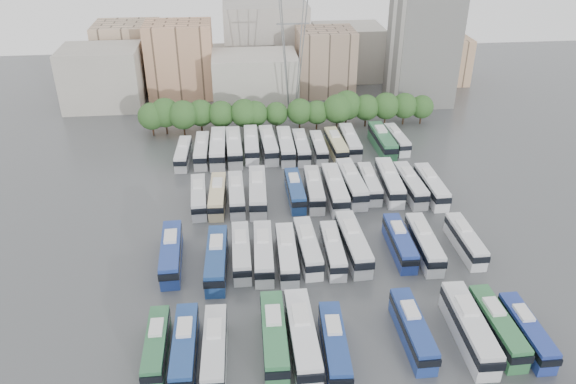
{
  "coord_description": "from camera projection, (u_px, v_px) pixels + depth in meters",
  "views": [
    {
      "loc": [
        -11.5,
        -71.19,
        47.95
      ],
      "look_at": [
        -3.25,
        8.99,
        3.0
      ],
      "focal_mm": 35.0,
      "sensor_mm": 36.0,
      "label": 1
    }
  ],
  "objects": [
    {
      "name": "bus_r0_s4",
      "position": [
        274.0,
        336.0,
        64.59
      ],
      "size": [
        3.03,
        12.75,
        3.98
      ],
      "rotation": [
        0.0,
        0.0,
        -0.02
      ],
      "color": "#307244",
      "rests_on": "ground"
    },
    {
      "name": "bus_r3_s5",
      "position": [
        268.0,
        144.0,
        111.4
      ],
      "size": [
        3.26,
        12.84,
        4.0
      ],
      "rotation": [
        0.0,
        0.0,
        0.04
      ],
      "color": "silver",
      "rests_on": "ground"
    },
    {
      "name": "bus_r2_s7",
      "position": [
        314.0,
        189.0,
        95.63
      ],
      "size": [
        3.17,
        12.27,
        3.82
      ],
      "rotation": [
        0.0,
        0.0,
        -0.04
      ],
      "color": "silver",
      "rests_on": "ground"
    },
    {
      "name": "bus_r3_s8",
      "position": [
        319.0,
        147.0,
        111.04
      ],
      "size": [
        2.46,
        10.88,
        3.41
      ],
      "rotation": [
        0.0,
        0.0,
        -0.01
      ],
      "color": "silver",
      "rests_on": "ground"
    },
    {
      "name": "bus_r2_s2",
      "position": [
        218.0,
        195.0,
        93.77
      ],
      "size": [
        3.07,
        11.78,
        3.67
      ],
      "rotation": [
        0.0,
        0.0,
        -0.04
      ],
      "color": "beige",
      "rests_on": "ground"
    },
    {
      "name": "bus_r0_s0",
      "position": [
        157.0,
        346.0,
        63.67
      ],
      "size": [
        2.37,
        10.85,
        3.41
      ],
      "rotation": [
        0.0,
        0.0,
        0.0
      ],
      "color": "#2C673F",
      "rests_on": "ground"
    },
    {
      "name": "bus_r3_s1",
      "position": [
        202.0,
        150.0,
        109.43
      ],
      "size": [
        2.86,
        12.02,
        3.75
      ],
      "rotation": [
        0.0,
        0.0,
        -0.02
      ],
      "color": "silver",
      "rests_on": "ground"
    },
    {
      "name": "bus_r2_s8",
      "position": [
        335.0,
        189.0,
        95.29
      ],
      "size": [
        3.03,
        13.34,
        4.18
      ],
      "rotation": [
        0.0,
        0.0,
        -0.01
      ],
      "color": "silver",
      "rests_on": "ground"
    },
    {
      "name": "bus_r2_s10",
      "position": [
        369.0,
        183.0,
        97.7
      ],
      "size": [
        2.73,
        11.28,
        3.52
      ],
      "rotation": [
        0.0,
        0.0,
        -0.03
      ],
      "color": "silver",
      "rests_on": "ground"
    },
    {
      "name": "bus_r2_s6",
      "position": [
        295.0,
        190.0,
        95.44
      ],
      "size": [
        2.64,
        11.56,
        3.62
      ],
      "rotation": [
        0.0,
        0.0,
        0.01
      ],
      "color": "navy",
      "rests_on": "ground"
    },
    {
      "name": "bus_r3_s6",
      "position": [
        286.0,
        146.0,
        110.83
      ],
      "size": [
        2.91,
        12.82,
        4.01
      ],
      "rotation": [
        0.0,
        0.0,
        -0.01
      ],
      "color": "silver",
      "rests_on": "ground"
    },
    {
      "name": "bus_r0_s2",
      "position": [
        215.0,
        349.0,
        63.03
      ],
      "size": [
        2.92,
        11.96,
        3.73
      ],
      "rotation": [
        0.0,
        0.0,
        -0.03
      ],
      "color": "silver",
      "rests_on": "ground"
    },
    {
      "name": "bus_r3_s10",
      "position": [
        350.0,
        141.0,
        112.87
      ],
      "size": [
        2.85,
        12.32,
        3.86
      ],
      "rotation": [
        0.0,
        0.0,
        -0.01
      ],
      "color": "silver",
      "rests_on": "ground"
    },
    {
      "name": "bus_r1_s4",
      "position": [
        263.0,
        252.0,
        79.31
      ],
      "size": [
        3.13,
        12.36,
        3.85
      ],
      "rotation": [
        0.0,
        0.0,
        -0.04
      ],
      "color": "silver",
      "rests_on": "ground"
    },
    {
      "name": "bus_r0_s12",
      "position": [
        497.0,
        326.0,
        66.27
      ],
      "size": [
        2.84,
        12.03,
        3.76
      ],
      "rotation": [
        0.0,
        0.0,
        0.02
      ],
      "color": "#2F6D3F",
      "rests_on": "ground"
    },
    {
      "name": "bus_r0_s11",
      "position": [
        469.0,
        327.0,
        65.74
      ],
      "size": [
        3.22,
        13.39,
        4.18
      ],
      "rotation": [
        0.0,
        0.0,
        -0.02
      ],
      "color": "silver",
      "rests_on": "ground"
    },
    {
      "name": "city_buildings",
      "position": [
        247.0,
        58.0,
        144.17
      ],
      "size": [
        102.0,
        35.0,
        20.0
      ],
      "color": "#9E998E",
      "rests_on": "ground"
    },
    {
      "name": "bus_r1_s11",
      "position": [
        424.0,
        243.0,
        81.31
      ],
      "size": [
        2.97,
        12.3,
        3.84
      ],
      "rotation": [
        0.0,
        0.0,
        -0.02
      ],
      "color": "silver",
      "rests_on": "ground"
    },
    {
      "name": "bus_r1_s2",
      "position": [
        217.0,
        259.0,
        77.79
      ],
      "size": [
        3.25,
        12.79,
        3.98
      ],
      "rotation": [
        0.0,
        0.0,
        -0.04
      ],
      "color": "navy",
      "rests_on": "ground"
    },
    {
      "name": "bus_r3_s13",
      "position": [
        397.0,
        139.0,
        114.32
      ],
      "size": [
        2.94,
        11.11,
        3.45
      ],
      "rotation": [
        0.0,
        0.0,
        0.05
      ],
      "color": "silver",
      "rests_on": "ground"
    },
    {
      "name": "apartment_tower",
      "position": [
        423.0,
        48.0,
        133.34
      ],
      "size": [
        14.0,
        14.0,
        26.0
      ],
      "primitive_type": "cube",
      "color": "silver",
      "rests_on": "ground"
    },
    {
      "name": "bus_r1_s13",
      "position": [
        465.0,
        240.0,
        82.24
      ],
      "size": [
        2.52,
        11.3,
        3.54
      ],
      "rotation": [
        0.0,
        0.0,
        0.01
      ],
      "color": "silver",
      "rests_on": "ground"
    },
    {
      "name": "bus_r2_s3",
      "position": [
        236.0,
        194.0,
        94.17
      ],
      "size": [
        2.69,
        11.74,
        3.68
      ],
      "rotation": [
        0.0,
        0.0,
        0.01
      ],
      "color": "silver",
      "rests_on": "ground"
    },
    {
      "name": "bus_r3_s2",
      "position": [
        218.0,
        148.0,
        109.76
      ],
      "size": [
        3.22,
        13.62,
        4.25
      ],
      "rotation": [
        0.0,
        0.0,
        -0.02
      ],
      "color": "silver",
      "rests_on": "ground"
    },
    {
      "name": "bus_r1_s3",
      "position": [
        241.0,
        252.0,
        79.56
      ],
      "size": [
        2.57,
        11.75,
        3.69
      ],
      "rotation": [
        0.0,
        0.0,
        0.0
      ],
      "color": "silver",
      "rests_on": "ground"
    },
    {
      "name": "bus_r1_s8",
      "position": [
        353.0,
        243.0,
        81.18
      ],
      "size": [
        3.28,
        13.03,
        4.06
      ],
      "rotation": [
        0.0,
        0.0,
        0.04
      ],
      "color": "silver",
      "rests_on": "ground"
    },
    {
      "name": "bus_r0_s6",
      "position": [
        334.0,
        345.0,
        63.57
      ],
      "size": [
        3.18,
        11.93,
        3.71
      ],
      "rotation": [
        0.0,
        0.0,
        -0.05
      ],
      "color": "navy",
      "rests_on": "ground"
    },
    {
      "name": "bus_r2_s4",
      "position": [
        258.0,
        191.0,
        94.48
      ],
      "size": [
        3.42,
        13.36,
        4.16
      ],
      "rotation": [
        0.0,
        0.0,
        -0.04
      ],
      "color": "silver",
      "rests_on": "ground"
    },
    {
      "name": "tree_line",
      "position": [
        284.0,
        111.0,
        120.57
      ],
      "size": [
        64.28,
        8.01,
        8.2
      ],
      "color": "black",
      "rests_on": "ground"
    },
    {
      "name": "bus_r3_s3",
      "position": [
        234.0,
        147.0,
        110.31
      ],
      "size": [
        3.14,
        13.25,
        4.14
      ],
      "rotation": [
        0.0,
        0.0,
        0.02
      ],
      "color": "silver",
      "rests_on": "ground"
    },
    {
      "name": "bus_r1_s5",
      "position": [
        287.0,
        254.0,
        79.03
      ],
      "size": [
        2.91,
        12.04,
        3.76
      ],
      "rotation": [
        0.0,
        0.0,
        -0.02
      ],
      "color": "silver",
      "rests_on": "ground"
    },
    {
      "name": "bus_r3_s4",
      "position": [
        251.0,
        144.0,
        111.55
      ],
      "size": [
        2.97,
        12.74,
        3.99
      ],
      "rotation": [
        0.0,
        0.0,
        -0.02
      ],
      "color": "silver",
      "rests_on": "ground"
    },
    {
      "name": "bus_r2_s11",
      "position": [
        390.0,
        182.0,
        97.61
      ],
      "size": [
        3.45,
        13.14,
        4.09
      ],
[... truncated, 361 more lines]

